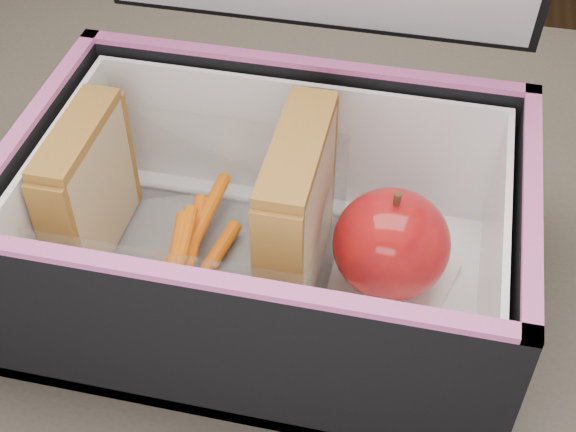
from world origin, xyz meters
name	(u,v)px	position (x,y,z in m)	size (l,w,h in m)	color
kitchen_table	(257,376)	(0.00, 0.00, 0.66)	(1.20, 0.80, 0.75)	brown
lunch_bag	(271,216)	(0.01, 0.01, 0.82)	(0.31, 0.26, 0.31)	black
plastic_tub	(192,222)	(-0.04, 0.01, 0.80)	(0.18, 0.13, 0.08)	white
sandwich_left	(88,189)	(-0.11, 0.01, 0.82)	(0.03, 0.09, 0.10)	tan
sandwich_right	(297,214)	(0.03, 0.01, 0.82)	(0.03, 0.10, 0.12)	tan
carrot_sticks	(186,252)	(-0.05, 0.00, 0.78)	(0.05, 0.13, 0.03)	orange
paper_napkin	(395,284)	(0.09, 0.02, 0.77)	(0.07, 0.07, 0.01)	white
red_apple	(391,244)	(0.09, 0.02, 0.81)	(0.08, 0.08, 0.08)	maroon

